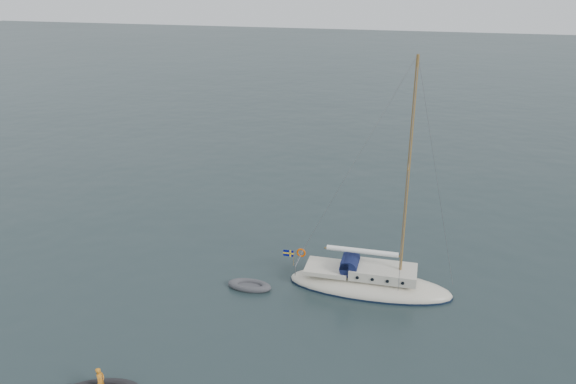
# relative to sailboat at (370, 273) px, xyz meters

# --- Properties ---
(ground) EXTENTS (300.00, 300.00, 0.00)m
(ground) POSITION_rel_sailboat_xyz_m (-3.12, 0.19, -1.02)
(ground) COLOR black
(ground) RESTS_ON ground
(sailboat) EXTENTS (9.43, 2.82, 13.43)m
(sailboat) POSITION_rel_sailboat_xyz_m (0.00, 0.00, 0.00)
(sailboat) COLOR beige
(sailboat) RESTS_ON ground
(dinghy) EXTENTS (2.49, 1.12, 0.36)m
(dinghy) POSITION_rel_sailboat_xyz_m (-6.45, -1.66, -0.86)
(dinghy) COLOR #47474C
(dinghy) RESTS_ON ground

